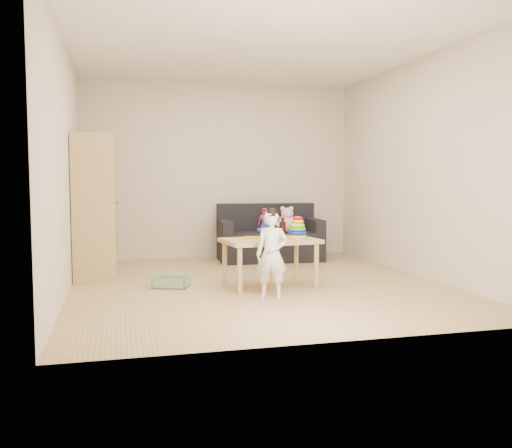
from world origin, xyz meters
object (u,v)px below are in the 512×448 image
object	(u,v)px
play_table	(270,263)
wardrobe	(95,207)
sofa	(270,246)
toddler	(272,256)

from	to	relation	value
play_table	wardrobe	bearing A→B (deg)	149.20
sofa	play_table	distance (m)	1.95
wardrobe	toddler	distance (m)	2.42
sofa	toddler	bearing A→B (deg)	-102.25
sofa	toddler	world-z (taller)	toddler
wardrobe	play_table	size ratio (longest dim) A/B	1.69
sofa	play_table	world-z (taller)	play_table
sofa	toddler	distance (m)	2.53
wardrobe	play_table	xyz separation A→B (m)	(1.85, -1.10, -0.58)
play_table	sofa	bearing A→B (deg)	74.30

